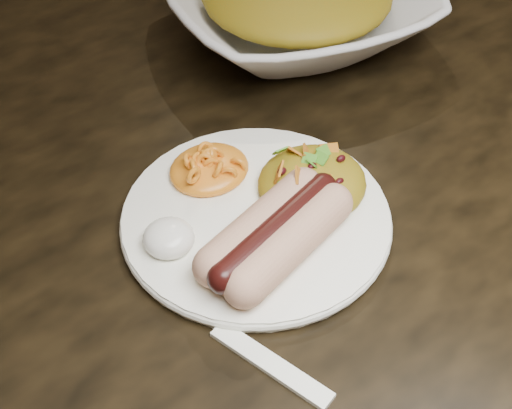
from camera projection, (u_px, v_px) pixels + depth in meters
table at (227, 264)px, 0.69m from camera, size 1.60×0.90×0.75m
plate at (256, 218)px, 0.60m from camera, size 0.26×0.26×0.01m
hotdog at (276, 233)px, 0.55m from camera, size 0.13×0.09×0.03m
mac_and_cheese at (209, 161)px, 0.62m from camera, size 0.09×0.08×0.03m
sour_cream at (168, 234)px, 0.56m from camera, size 0.04×0.04×0.03m
taco_salad at (313, 174)px, 0.60m from camera, size 0.10×0.09×0.04m
fork at (271, 364)px, 0.50m from camera, size 0.04×0.12×0.00m
serving_bowl at (296, 7)px, 0.79m from camera, size 0.36×0.36×0.07m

